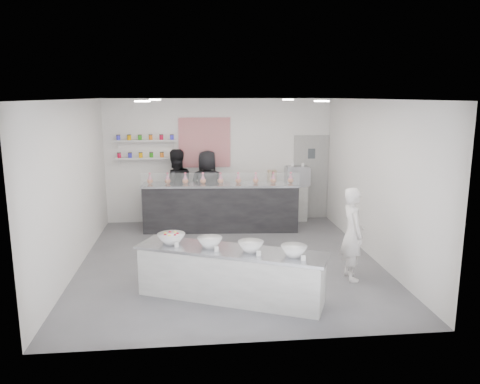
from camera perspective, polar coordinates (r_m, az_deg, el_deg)
name	(u,v)px	position (r m, az deg, el deg)	size (l,w,h in m)	color
floor	(229,261)	(8.94, -1.30, -8.38)	(6.00, 6.00, 0.00)	#515156
ceiling	(229,99)	(8.39, -1.40, 11.23)	(6.00, 6.00, 0.00)	white
back_wall	(219,161)	(11.49, -2.56, 3.84)	(5.50, 5.50, 0.00)	white
left_wall	(74,186)	(8.76, -19.58, 0.71)	(6.00, 6.00, 0.00)	white
right_wall	(374,180)	(9.17, 16.04, 1.40)	(6.00, 6.00, 0.00)	white
back_door	(311,177)	(11.89, 8.60, 1.79)	(0.88, 0.04, 2.10)	gray
pattern_panel	(205,143)	(11.40, -4.34, 6.03)	(1.25, 0.03, 1.20)	#A50A1A
jar_shelf_lower	(146,158)	(11.41, -11.36, 4.07)	(1.45, 0.22, 0.04)	silver
jar_shelf_upper	(146,141)	(11.37, -11.45, 6.17)	(1.45, 0.22, 0.04)	silver
preserve_jars	(146,146)	(11.36, -11.43, 5.46)	(1.45, 0.10, 0.56)	red
downlight_0	(142,101)	(7.40, -11.82, 10.78)	(0.24, 0.24, 0.02)	white
downlight_1	(322,101)	(7.65, 9.92, 10.87)	(0.24, 0.24, 0.02)	white
downlight_2	(155,100)	(9.99, -10.33, 11.01)	(0.24, 0.24, 0.02)	white
downlight_3	(288,100)	(10.18, 5.89, 11.14)	(0.24, 0.24, 0.02)	white
prep_counter	(230,274)	(7.23, -1.20, -9.98)	(2.91, 0.66, 0.79)	#B2B2AD
back_bar	(221,207)	(10.76, -2.35, -1.85)	(3.55, 0.65, 1.10)	black
sneeze_guard	(220,180)	(10.31, -2.40, 1.53)	(3.50, 0.01, 0.30)	white
espresso_ledge	(282,203)	(11.66, 5.18, -1.31)	(1.22, 0.39, 0.91)	#B2B2AD
espresso_machine	(297,176)	(11.61, 7.00, 1.97)	(0.58, 0.40, 0.44)	#93969E
cup_stacks	(272,178)	(11.49, 3.92, 1.74)	(0.24, 0.24, 0.37)	tan
prep_bowls	(230,244)	(7.07, -1.22, -6.41)	(2.33, 0.48, 0.15)	white
label_cards	(247,257)	(6.66, 0.90, -7.94)	(2.01, 0.04, 0.07)	white
cookie_bags	(221,178)	(10.62, -2.38, 1.70)	(3.33, 0.13, 0.25)	#C55F87
woman_prep	(352,234)	(8.09, 13.55, -4.97)	(0.58, 0.38, 1.58)	white
staff_left	(176,188)	(11.18, -7.84, 0.51)	(0.89, 0.70, 1.84)	black
staff_right	(208,188)	(11.14, -3.97, 0.47)	(0.89, 0.58, 1.81)	black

